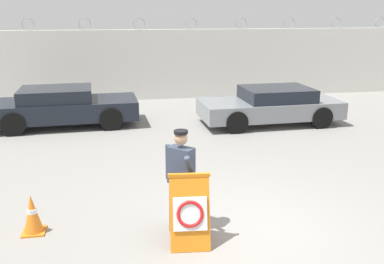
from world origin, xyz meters
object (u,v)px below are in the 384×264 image
traffic_cone_near (32,214)px  parked_car_rear_sedan (271,105)px  security_guard (181,175)px  parked_car_front_coupe (63,106)px  barricade_sign (189,209)px

traffic_cone_near → parked_car_rear_sedan: (6.25, 6.03, 0.27)m
security_guard → parked_car_rear_sedan: security_guard is taller
parked_car_front_coupe → parked_car_rear_sedan: parked_car_front_coupe is taller
barricade_sign → security_guard: (-0.05, 0.50, 0.36)m
barricade_sign → security_guard: security_guard is taller
parked_car_front_coupe → traffic_cone_near: bearing=-90.6°
barricade_sign → parked_car_rear_sedan: parked_car_rear_sedan is taller
security_guard → parked_car_front_coupe: security_guard is taller
security_guard → traffic_cone_near: bearing=-142.8°
security_guard → parked_car_rear_sedan: bearing=101.5°
security_guard → parked_car_rear_sedan: size_ratio=0.38×
parked_car_front_coupe → barricade_sign: bearing=-73.2°
security_guard → parked_car_rear_sedan: 7.36m
barricade_sign → parked_car_rear_sedan: size_ratio=0.26×
barricade_sign → traffic_cone_near: barricade_sign is taller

